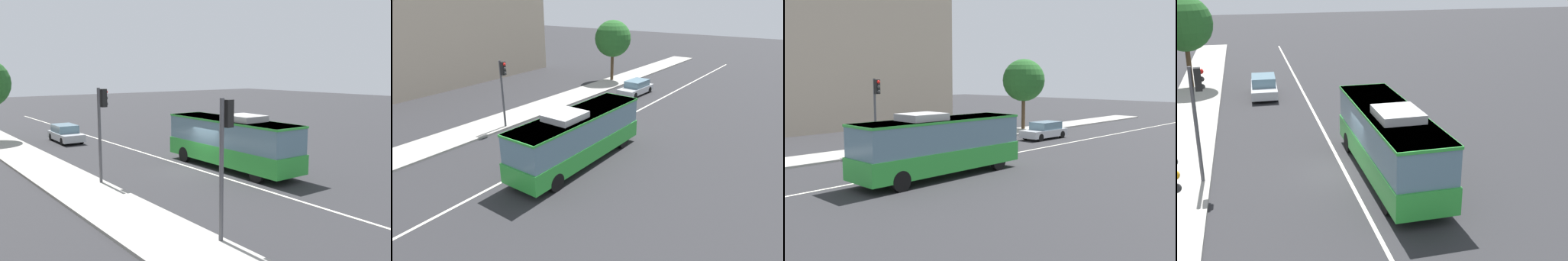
% 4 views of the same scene
% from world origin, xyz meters
% --- Properties ---
extents(ground_plane, '(160.00, 160.00, 0.00)m').
position_xyz_m(ground_plane, '(0.00, 0.00, 0.00)').
color(ground_plane, '#28282B').
extents(sidewalk_kerb, '(80.00, 3.23, 0.14)m').
position_xyz_m(sidewalk_kerb, '(0.00, 7.57, 0.07)').
color(sidewalk_kerb, '#9E9B93').
rests_on(sidewalk_kerb, ground_plane).
extents(lane_centre_line, '(76.00, 0.16, 0.01)m').
position_xyz_m(lane_centre_line, '(0.00, 0.00, 0.01)').
color(lane_centre_line, silver).
rests_on(lane_centre_line, ground_plane).
extents(transit_bus, '(10.01, 2.54, 3.46)m').
position_xyz_m(transit_bus, '(-1.06, -1.85, 1.81)').
color(transit_bus, green).
rests_on(transit_bus, ground_plane).
extents(sedan_silver_ahead, '(4.55, 1.92, 1.46)m').
position_xyz_m(sedan_silver_ahead, '(14.88, 2.87, 0.72)').
color(sedan_silver_ahead, '#B7BABF').
rests_on(sedan_silver_ahead, ground_plane).
extents(traffic_light_near_corner, '(0.33, 0.62, 5.20)m').
position_xyz_m(traffic_light_near_corner, '(-9.70, 6.06, 3.56)').
color(traffic_light_near_corner, '#47474C').
rests_on(traffic_light_near_corner, ground_plane).
extents(traffic_light_mid_block, '(0.34, 0.62, 5.20)m').
position_xyz_m(traffic_light_mid_block, '(0.24, 6.12, 3.56)').
color(traffic_light_mid_block, '#47474C').
rests_on(traffic_light_mid_block, ground_plane).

